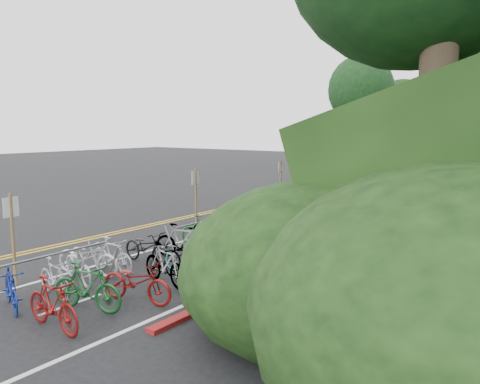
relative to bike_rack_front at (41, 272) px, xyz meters
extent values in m
plane|color=black|center=(-3.05, 2.65, -0.93)|extent=(120.00, 120.00, 0.00)
cube|color=gold|center=(-5.20, 12.65, -0.92)|extent=(0.12, 80.00, 0.01)
cube|color=gold|center=(-4.90, 12.65, -0.92)|extent=(0.12, 80.00, 0.01)
cube|color=silver|center=(-2.05, 12.65, -0.92)|extent=(0.12, 80.00, 0.01)
cube|color=silver|center=(2.15, 12.65, -0.92)|extent=(0.12, 80.00, 0.01)
cube|color=silver|center=(0.05, 0.65, -0.92)|extent=(0.10, 1.60, 0.01)
cube|color=silver|center=(0.05, 6.65, -0.92)|extent=(0.10, 1.60, 0.01)
cube|color=silver|center=(0.05, 12.65, -0.92)|extent=(0.10, 1.60, 0.01)
cube|color=silver|center=(0.05, 18.65, -0.92)|extent=(0.10, 1.60, 0.01)
cube|color=silver|center=(0.05, 24.65, -0.92)|extent=(0.10, 1.60, 0.01)
cube|color=silver|center=(0.05, 30.65, -0.92)|extent=(0.10, 1.60, 0.01)
cube|color=silver|center=(0.05, 36.65, -0.92)|extent=(0.10, 1.60, 0.01)
cube|color=maroon|center=(2.65, 14.65, -0.88)|extent=(0.25, 28.00, 0.10)
cube|color=#382819|center=(3.35, 24.65, -0.85)|extent=(1.40, 44.00, 0.16)
ellipsoid|color=#284C19|center=(4.15, 5.65, 0.11)|extent=(2.00, 2.80, 1.60)
ellipsoid|color=#284C19|center=(4.95, 10.65, 0.62)|extent=(2.60, 3.64, 2.08)
ellipsoid|color=#284C19|center=(3.95, 8.65, -0.03)|extent=(1.80, 2.52, 1.44)
ellipsoid|color=black|center=(4.95, 3.15, 0.28)|extent=(5.28, 6.16, 3.52)
ellipsoid|color=black|center=(7.95, 2.15, 0.50)|extent=(6.24, 7.28, 4.16)
cylinder|color=#2D2319|center=(6.45, 5.65, 2.97)|extent=(0.79, 0.79, 5.41)
cylinder|color=#2D2319|center=(-12.05, 44.65, 1.77)|extent=(0.79, 0.79, 5.41)
ellipsoid|color=black|center=(-12.05, 44.65, 6.70)|extent=(7.39, 7.39, 7.02)
cylinder|color=#2D2319|center=(-9.05, 52.65, 1.57)|extent=(0.77, 0.77, 4.99)
ellipsoid|color=black|center=(-9.05, 52.65, 6.00)|extent=(6.47, 6.47, 6.15)
cylinder|color=gray|center=(0.00, 0.00, 0.31)|extent=(0.05, 3.42, 0.05)
cylinder|color=gray|center=(-0.28, 1.61, -0.31)|extent=(0.62, 0.04, 1.22)
cylinder|color=gray|center=(0.28, 1.61, -0.31)|extent=(0.62, 0.04, 1.22)
cylinder|color=gray|center=(-0.05, 5.65, 0.22)|extent=(0.05, 3.00, 0.05)
cylinder|color=gray|center=(-0.33, 4.25, -0.35)|extent=(0.58, 0.04, 1.13)
cylinder|color=gray|center=(0.23, 4.25, -0.35)|extent=(0.58, 0.04, 1.13)
cylinder|color=gray|center=(-0.33, 7.05, -0.35)|extent=(0.58, 0.04, 1.13)
cylinder|color=gray|center=(0.23, 7.05, -0.35)|extent=(0.58, 0.04, 1.13)
cylinder|color=gray|center=(-0.05, 10.65, 0.22)|extent=(0.05, 3.00, 0.05)
cylinder|color=gray|center=(-0.33, 9.25, -0.35)|extent=(0.58, 0.04, 1.13)
cylinder|color=gray|center=(0.23, 9.25, -0.35)|extent=(0.58, 0.04, 1.13)
cylinder|color=gray|center=(-0.33, 12.05, -0.35)|extent=(0.58, 0.04, 1.13)
cylinder|color=gray|center=(0.23, 12.05, -0.35)|extent=(0.58, 0.04, 1.13)
cylinder|color=gray|center=(-0.05, 15.65, 0.22)|extent=(0.05, 3.00, 0.05)
cylinder|color=gray|center=(-0.33, 14.25, -0.35)|extent=(0.58, 0.04, 1.13)
cylinder|color=gray|center=(0.23, 14.25, -0.35)|extent=(0.58, 0.04, 1.13)
cylinder|color=gray|center=(-0.33, 17.05, -0.35)|extent=(0.58, 0.04, 1.13)
cylinder|color=gray|center=(0.23, 17.05, -0.35)|extent=(0.58, 0.04, 1.13)
cylinder|color=gray|center=(-0.05, 20.65, 0.22)|extent=(0.05, 3.00, 0.05)
cylinder|color=gray|center=(-0.33, 19.25, -0.35)|extent=(0.58, 0.04, 1.13)
cylinder|color=gray|center=(0.23, 19.25, -0.35)|extent=(0.58, 0.04, 1.13)
cylinder|color=gray|center=(-0.33, 22.05, -0.35)|extent=(0.58, 0.04, 1.13)
cylinder|color=gray|center=(0.23, 22.05, -0.35)|extent=(0.58, 0.04, 1.13)
cylinder|color=gray|center=(-0.05, 25.65, 0.22)|extent=(0.05, 3.00, 0.05)
cylinder|color=gray|center=(-0.33, 24.25, -0.35)|extent=(0.58, 0.04, 1.13)
cylinder|color=gray|center=(0.23, 24.25, -0.35)|extent=(0.58, 0.04, 1.13)
cylinder|color=gray|center=(-0.33, 27.05, -0.35)|extent=(0.58, 0.04, 1.13)
cylinder|color=gray|center=(0.23, 27.05, -0.35)|extent=(0.58, 0.04, 1.13)
cylinder|color=brown|center=(-2.24, 0.58, 0.26)|extent=(0.08, 0.08, 2.37)
cube|color=silver|center=(-2.24, 0.58, 1.09)|extent=(0.02, 0.40, 0.50)
cylinder|color=brown|center=(-2.45, 7.65, 0.32)|extent=(0.08, 0.08, 2.50)
cube|color=silver|center=(-2.45, 7.65, 1.22)|extent=(0.02, 0.40, 0.50)
cylinder|color=brown|center=(-2.45, 13.65, 0.32)|extent=(0.08, 0.08, 2.50)
cube|color=silver|center=(-2.45, 13.65, 1.22)|extent=(0.02, 0.40, 0.50)
cylinder|color=brown|center=(-2.45, 19.65, 0.32)|extent=(0.08, 0.08, 2.50)
cube|color=silver|center=(-2.45, 19.65, 1.22)|extent=(0.02, 0.40, 0.50)
cylinder|color=brown|center=(-2.45, 25.65, 0.32)|extent=(0.08, 0.08, 2.50)
cube|color=silver|center=(-2.45, 25.65, 1.22)|extent=(0.02, 0.40, 0.50)
imported|color=beige|center=(-1.47, 2.20, -0.42)|extent=(1.20, 2.06, 1.02)
imported|color=navy|center=(-0.73, -0.31, -0.45)|extent=(0.96, 1.66, 0.96)
imported|color=maroon|center=(0.98, -0.35, -0.39)|extent=(0.57, 1.80, 1.07)
imported|color=#9E9EA3|center=(-0.67, 0.71, -0.46)|extent=(0.64, 1.60, 0.94)
imported|color=#144C1E|center=(0.66, 0.66, -0.39)|extent=(0.95, 1.87, 1.08)
imported|color=#9E9EA3|center=(-1.17, 1.69, -0.46)|extent=(1.05, 1.87, 0.93)
imported|color=maroon|center=(1.14, 1.65, -0.44)|extent=(1.04, 1.97, 0.98)
imported|color=#9E9EA3|center=(-1.13, 2.74, -0.43)|extent=(0.47, 1.65, 0.99)
imported|color=slate|center=(0.79, 2.89, -0.40)|extent=(0.77, 1.83, 1.06)
imported|color=black|center=(-1.06, 3.90, -0.45)|extent=(0.72, 1.86, 0.96)
imported|color=slate|center=(0.72, 3.84, -0.46)|extent=(0.65, 1.80, 0.94)
imported|color=slate|center=(-0.61, 4.96, -0.40)|extent=(1.05, 1.84, 1.06)
imported|color=beige|center=(0.88, 4.90, -0.46)|extent=(1.17, 1.89, 0.94)
imported|color=#144C1E|center=(-0.97, 6.49, -0.40)|extent=(1.09, 1.82, 1.06)
imported|color=#144C1E|center=(0.87, 6.53, -0.48)|extent=(1.03, 1.79, 0.89)
imported|color=maroon|center=(-0.96, 7.60, -0.43)|extent=(1.04, 1.71, 0.99)
imported|color=slate|center=(0.83, 7.74, -0.47)|extent=(0.72, 1.59, 0.92)
imported|color=slate|center=(-1.22, 8.94, -0.44)|extent=(0.85, 1.69, 0.98)
imported|color=slate|center=(0.57, 8.78, -0.46)|extent=(0.77, 1.61, 0.93)
imported|color=slate|center=(-0.60, 10.04, -0.44)|extent=(0.73, 1.89, 0.98)
imported|color=slate|center=(0.94, 10.17, -0.39)|extent=(0.92, 1.84, 1.07)
imported|color=navy|center=(-1.17, 11.35, -0.40)|extent=(0.61, 1.80, 1.06)
imported|color=slate|center=(1.11, 11.53, -0.47)|extent=(0.67, 1.76, 0.91)
imported|color=#144C1E|center=(-0.71, 12.63, -0.45)|extent=(0.82, 1.64, 0.95)
imported|color=slate|center=(0.64, 12.86, -0.50)|extent=(0.57, 1.63, 0.86)
camera|label=1|loc=(9.21, -5.20, 3.06)|focal=35.00mm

